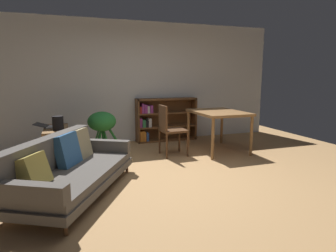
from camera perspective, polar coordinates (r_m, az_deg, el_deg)
ground_plane at (r=4.39m, az=1.63°, el=-10.15°), size 8.16×8.16×0.00m
back_wall_panel at (r=6.72m, az=-6.58°, el=8.49°), size 6.80×0.10×2.70m
fabric_couch at (r=3.96m, az=-19.14°, el=-7.78°), size 1.75×2.20×0.74m
media_console at (r=5.59m, az=-20.97°, el=-3.32°), size 0.41×1.05×0.58m
open_laptop at (r=5.67m, az=-22.21°, el=-0.01°), size 0.50×0.37×0.08m
desk_speaker at (r=5.31m, az=-20.80°, el=0.54°), size 0.18×0.18×0.24m
potted_floor_plant at (r=5.63m, az=-12.82°, el=-0.04°), size 0.57×0.53×0.83m
dining_table at (r=5.88m, az=9.84°, el=2.07°), size 0.91×1.22×0.80m
dining_chair_near at (r=5.45m, az=0.28°, el=-0.28°), size 0.47×0.45×0.96m
bookshelf at (r=6.77m, az=-1.22°, el=1.28°), size 1.42×0.32×0.99m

